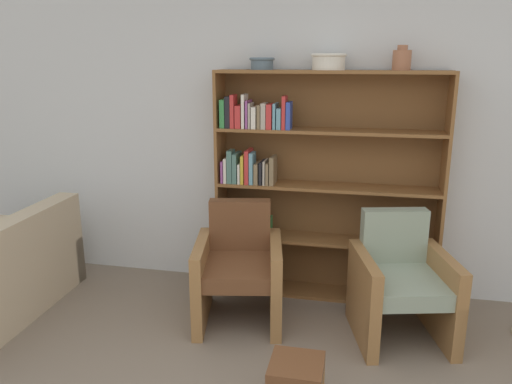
{
  "coord_description": "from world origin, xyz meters",
  "views": [
    {
      "loc": [
        0.27,
        -1.26,
        1.95
      ],
      "look_at": [
        -0.52,
        2.4,
        0.95
      ],
      "focal_mm": 35.0,
      "sensor_mm": 36.0,
      "label": 1
    }
  ],
  "objects_px": {
    "bowl_copper": "(329,61)",
    "footstool": "(296,374)",
    "bookshelf": "(306,186)",
    "armchair_leather": "(239,269)",
    "vase_tall": "(402,59)",
    "armchair_cushioned": "(401,283)",
    "bowl_sage": "(262,63)"
  },
  "relations": [
    {
      "from": "bookshelf",
      "to": "bowl_sage",
      "type": "height_order",
      "value": "bowl_sage"
    },
    {
      "from": "bookshelf",
      "to": "armchair_leather",
      "type": "relative_size",
      "value": 2.12
    },
    {
      "from": "bowl_sage",
      "to": "armchair_leather",
      "type": "height_order",
      "value": "bowl_sage"
    },
    {
      "from": "bookshelf",
      "to": "footstool",
      "type": "height_order",
      "value": "bookshelf"
    },
    {
      "from": "bowl_copper",
      "to": "vase_tall",
      "type": "bearing_deg",
      "value": 0.0
    },
    {
      "from": "vase_tall",
      "to": "footstool",
      "type": "bearing_deg",
      "value": -109.0
    },
    {
      "from": "armchair_leather",
      "to": "armchair_cushioned",
      "type": "distance_m",
      "value": 1.19
    },
    {
      "from": "bookshelf",
      "to": "vase_tall",
      "type": "distance_m",
      "value": 1.22
    },
    {
      "from": "armchair_leather",
      "to": "bookshelf",
      "type": "bearing_deg",
      "value": -138.85
    },
    {
      "from": "bowl_sage",
      "to": "armchair_cushioned",
      "type": "bearing_deg",
      "value": -25.65
    },
    {
      "from": "bowl_sage",
      "to": "vase_tall",
      "type": "bearing_deg",
      "value": 0.0
    },
    {
      "from": "bowl_sage",
      "to": "footstool",
      "type": "bearing_deg",
      "value": -71.78
    },
    {
      "from": "bowl_sage",
      "to": "vase_tall",
      "type": "xyz_separation_m",
      "value": [
        1.06,
        0.0,
        0.03
      ]
    },
    {
      "from": "bookshelf",
      "to": "vase_tall",
      "type": "bearing_deg",
      "value": -1.52
    },
    {
      "from": "armchair_leather",
      "to": "armchair_cushioned",
      "type": "xyz_separation_m",
      "value": [
        1.19,
        -0.0,
        0.0
      ]
    },
    {
      "from": "bowl_copper",
      "to": "bookshelf",
      "type": "bearing_deg",
      "value": 173.18
    },
    {
      "from": "bookshelf",
      "to": "armchair_leather",
      "type": "bearing_deg",
      "value": -127.79
    },
    {
      "from": "bowl_copper",
      "to": "footstool",
      "type": "distance_m",
      "value": 2.29
    },
    {
      "from": "bookshelf",
      "to": "bowl_sage",
      "type": "relative_size",
      "value": 9.4
    },
    {
      "from": "footstool",
      "to": "bookshelf",
      "type": "bearing_deg",
      "value": 95.41
    },
    {
      "from": "bowl_copper",
      "to": "bowl_sage",
      "type": "bearing_deg",
      "value": 180.0
    },
    {
      "from": "armchair_cushioned",
      "to": "armchair_leather",
      "type": "bearing_deg",
      "value": -14.15
    },
    {
      "from": "bowl_copper",
      "to": "armchair_leather",
      "type": "xyz_separation_m",
      "value": [
        -0.59,
        -0.54,
        -1.54
      ]
    },
    {
      "from": "bowl_copper",
      "to": "armchair_cushioned",
      "type": "distance_m",
      "value": 1.74
    },
    {
      "from": "bowl_sage",
      "to": "armchair_leather",
      "type": "relative_size",
      "value": 0.23
    },
    {
      "from": "vase_tall",
      "to": "armchair_leather",
      "type": "height_order",
      "value": "vase_tall"
    },
    {
      "from": "bookshelf",
      "to": "bowl_sage",
      "type": "distance_m",
      "value": 1.05
    },
    {
      "from": "vase_tall",
      "to": "armchair_leather",
      "type": "bearing_deg",
      "value": -154.32
    },
    {
      "from": "bowl_sage",
      "to": "armchair_cushioned",
      "type": "height_order",
      "value": "bowl_sage"
    },
    {
      "from": "vase_tall",
      "to": "bowl_sage",
      "type": "bearing_deg",
      "value": 180.0
    },
    {
      "from": "bowl_copper",
      "to": "vase_tall",
      "type": "xyz_separation_m",
      "value": [
        0.54,
        0.0,
        0.01
      ]
    },
    {
      "from": "bookshelf",
      "to": "vase_tall",
      "type": "relative_size",
      "value": 10.32
    }
  ]
}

